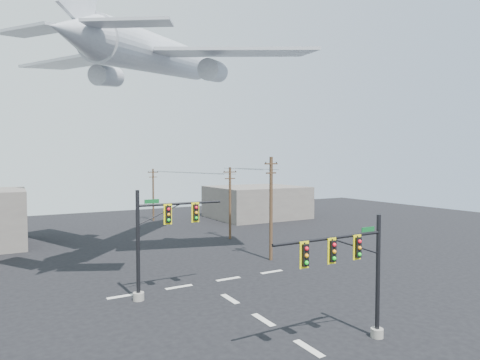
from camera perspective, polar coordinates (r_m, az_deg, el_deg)
ground at (r=21.10m, az=9.75°, el=-22.54°), size 120.00×120.00×0.00m
lane_markings at (r=25.12m, az=1.59°, el=-18.27°), size 14.00×21.20×0.01m
signal_mast_near at (r=20.71m, az=16.07°, el=-12.52°), size 6.78×0.69×6.30m
signal_mast_far at (r=27.16m, az=-11.70°, el=-8.39°), size 6.27×0.79×7.15m
utility_pole_a at (r=36.54m, az=4.44°, el=-3.75°), size 1.80×0.79×9.41m
utility_pole_b at (r=46.48m, az=-1.43°, el=-3.08°), size 1.69×0.28×8.35m
utility_pole_c at (r=62.38m, az=-12.24°, el=-1.90°), size 1.62×0.27×7.92m
power_lines at (r=49.24m, az=-4.98°, el=1.22°), size 4.80×29.29×0.73m
airliner at (r=39.22m, az=-11.42°, el=16.89°), size 24.82×25.99×8.07m
building_right at (r=64.85m, az=2.34°, el=-3.13°), size 14.00×12.00×5.00m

